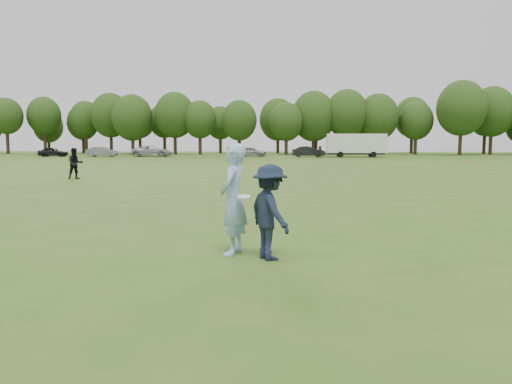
# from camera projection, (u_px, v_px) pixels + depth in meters

# --- Properties ---
(ground) EXTENTS (200.00, 200.00, 0.00)m
(ground) POSITION_uv_depth(u_px,v_px,m) (246.00, 259.00, 9.04)
(ground) COLOR #335217
(ground) RESTS_ON ground
(thrower) EXTENTS (0.59, 0.82, 2.08)m
(thrower) POSITION_uv_depth(u_px,v_px,m) (233.00, 199.00, 9.32)
(thrower) COLOR #95B9E6
(thrower) RESTS_ON ground
(defender) EXTENTS (1.14, 1.28, 1.72)m
(defender) POSITION_uv_depth(u_px,v_px,m) (270.00, 212.00, 8.94)
(defender) COLOR #182135
(defender) RESTS_ON ground
(player_far_a) EXTENTS (1.09, 1.06, 1.78)m
(player_far_a) POSITION_uv_depth(u_px,v_px,m) (75.00, 163.00, 28.28)
(player_far_a) COLOR black
(player_far_a) RESTS_ON ground
(player_far_d) EXTENTS (1.54, 1.02, 1.59)m
(player_far_d) POSITION_uv_depth(u_px,v_px,m) (320.00, 152.00, 64.86)
(player_far_d) COLOR black
(player_far_d) RESTS_ON ground
(car_a) EXTENTS (4.13, 1.96, 1.36)m
(car_a) POSITION_uv_depth(u_px,v_px,m) (53.00, 152.00, 70.37)
(car_a) COLOR black
(car_a) RESTS_ON ground
(car_b) EXTENTS (4.32, 1.55, 1.42)m
(car_b) POSITION_uv_depth(u_px,v_px,m) (102.00, 152.00, 70.17)
(car_b) COLOR slate
(car_b) RESTS_ON ground
(car_c) EXTENTS (5.78, 2.92, 1.57)m
(car_c) POSITION_uv_depth(u_px,v_px,m) (152.00, 151.00, 70.73)
(car_c) COLOR #A0A0A4
(car_c) RESTS_ON ground
(car_e) EXTENTS (4.20, 1.76, 1.42)m
(car_e) POSITION_uv_depth(u_px,v_px,m) (252.00, 152.00, 69.69)
(car_e) COLOR gray
(car_e) RESTS_ON ground
(car_f) EXTENTS (4.63, 1.91, 1.49)m
(car_f) POSITION_uv_depth(u_px,v_px,m) (308.00, 152.00, 69.08)
(car_f) COLOR black
(car_f) RESTS_ON ground
(field_cone) EXTENTS (0.28, 0.28, 0.30)m
(field_cone) POSITION_uv_depth(u_px,v_px,m) (466.00, 160.00, 52.68)
(field_cone) COLOR red
(field_cone) RESTS_ON ground
(disc_in_play) EXTENTS (0.33, 0.33, 0.07)m
(disc_in_play) POSITION_uv_depth(u_px,v_px,m) (244.00, 197.00, 9.08)
(disc_in_play) COLOR white
(disc_in_play) RESTS_ON ground
(cargo_trailer) EXTENTS (9.00, 2.75, 3.20)m
(cargo_trailer) POSITION_uv_depth(u_px,v_px,m) (356.00, 144.00, 68.41)
(cargo_trailer) COLOR white
(cargo_trailer) RESTS_ON ground
(treeline) EXTENTS (130.35, 18.39, 11.74)m
(treeline) POSITION_uv_depth(u_px,v_px,m) (313.00, 117.00, 84.34)
(treeline) COLOR #332114
(treeline) RESTS_ON ground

